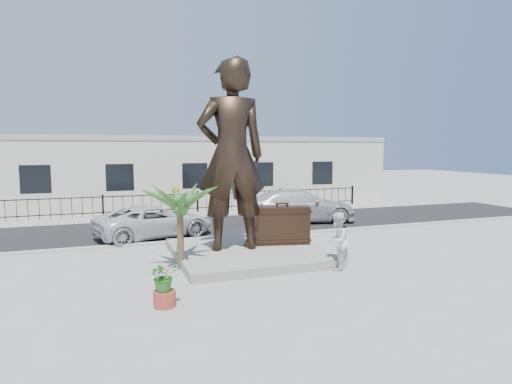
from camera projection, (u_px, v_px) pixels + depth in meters
ground at (276, 266)px, 14.40m from camera, size 100.00×100.00×0.00m
street at (217, 225)px, 21.90m from camera, size 40.00×7.00×0.01m
curb at (237, 237)px, 18.61m from camera, size 40.00×0.25×0.12m
far_sidewalk at (200, 214)px, 25.65m from camera, size 40.00×2.50×0.02m
plinth at (248, 252)px, 15.62m from camera, size 5.20×5.20×0.30m
fence at (198, 202)px, 26.34m from camera, size 22.00×0.10×1.20m
building at (185, 173)px, 30.11m from camera, size 28.00×7.00×4.40m
statue at (231, 155)px, 15.20m from camera, size 2.54×1.73×6.78m
suitcase at (282, 225)px, 16.26m from camera, size 2.14×1.05×1.45m
tourist at (337, 241)px, 13.86m from camera, size 1.16×1.14×1.89m
car_white at (155, 221)px, 18.86m from camera, size 5.59×3.71×1.43m
car_silver at (300, 206)px, 22.84m from camera, size 6.28×3.54×1.72m
worker at (176, 200)px, 25.43m from camera, size 1.16×0.79×1.65m
palm_tree at (181, 269)px, 14.03m from camera, size 1.80×1.80×3.20m
planter at (165, 299)px, 10.67m from camera, size 0.56×0.56×0.40m
shrub at (164, 275)px, 10.61m from camera, size 0.87×0.81×0.80m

